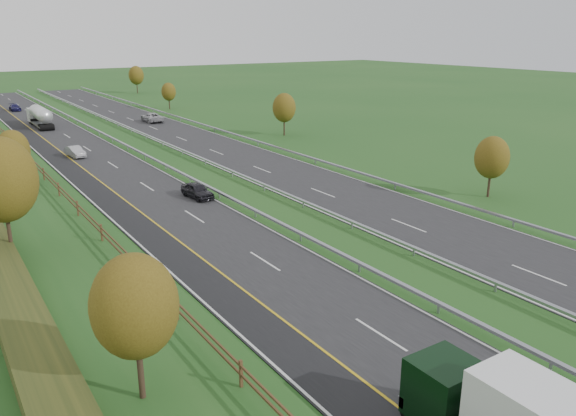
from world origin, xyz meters
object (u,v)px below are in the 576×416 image
Objects in this scene: car_dark_near at (197,190)px; car_silver_mid at (75,152)px; car_small_far at (15,107)px; road_tanker at (40,116)px; car_oncoming at (152,117)px.

car_silver_mid is (-5.35, 25.98, -0.04)m from car_dark_near.
car_dark_near is 79.44m from car_small_far.
road_tanker is 54.80m from car_dark_near.
road_tanker reaches higher than car_small_far.
car_small_far is at bearing -56.39° from car_oncoming.
car_dark_near is 26.52m from car_silver_mid.
road_tanker reaches higher than car_silver_mid.
car_dark_near is at bearing -85.51° from road_tanker.
road_tanker reaches higher than car_dark_near.
car_silver_mid is 0.91× the size of car_small_far.
car_small_far is 0.77× the size of car_oncoming.
car_oncoming is (18.85, 23.32, 0.14)m from car_silver_mid.
car_small_far is at bearing 88.18° from car_dark_near.
car_silver_mid is 53.33m from car_small_far.
car_silver_mid is at bearing 53.31° from car_oncoming.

